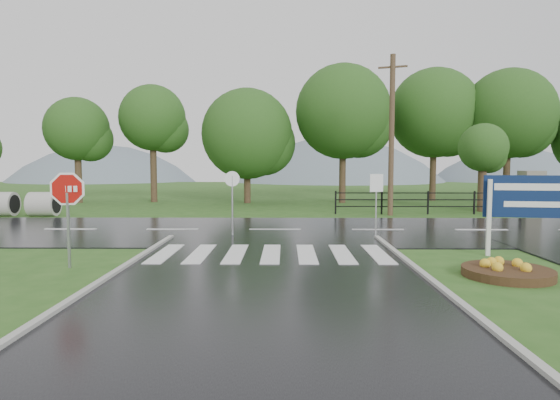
{
  "coord_description": "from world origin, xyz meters",
  "views": [
    {
      "loc": [
        0.39,
        -8.03,
        2.58
      ],
      "look_at": [
        0.24,
        6.0,
        1.5
      ],
      "focal_mm": 30.0,
      "sensor_mm": 36.0,
      "label": 1
    }
  ],
  "objects": [
    {
      "name": "estate_billboard",
      "position": [
        7.31,
        5.08,
        1.56
      ],
      "size": [
        2.57,
        0.47,
        2.27
      ],
      "color": "silver",
      "rests_on": "ground"
    },
    {
      "name": "reg_sign_round",
      "position": [
        -1.49,
        8.54,
        1.46
      ],
      "size": [
        0.53,
        0.15,
        2.33
      ],
      "color": "#939399",
      "rests_on": "ground"
    },
    {
      "name": "ground",
      "position": [
        0.0,
        0.0,
        0.0
      ],
      "size": [
        120.0,
        120.0,
        0.0
      ],
      "primitive_type": "plane",
      "color": "#2B541C",
      "rests_on": "ground"
    },
    {
      "name": "main_road",
      "position": [
        0.0,
        10.0,
        0.0
      ],
      "size": [
        90.0,
        8.0,
        0.04
      ],
      "primitive_type": "cube",
      "color": "black",
      "rests_on": "ground"
    },
    {
      "name": "reg_sign_small",
      "position": [
        3.51,
        7.94,
        1.58
      ],
      "size": [
        0.48,
        0.17,
        2.24
      ],
      "color": "#939399",
      "rests_on": "ground"
    },
    {
      "name": "pillar_west",
      "position": [
        13.0,
        16.0,
        1.18
      ],
      "size": [
        1.0,
        1.0,
        2.24
      ],
      "color": "gray",
      "rests_on": "ground"
    },
    {
      "name": "treeline",
      "position": [
        1.0,
        24.0,
        0.0
      ],
      "size": [
        83.2,
        5.2,
        10.0
      ],
      "color": "#204916",
      "rests_on": "ground"
    },
    {
      "name": "crosswalk",
      "position": [
        0.0,
        5.0,
        0.06
      ],
      "size": [
        6.5,
        2.8,
        0.02
      ],
      "color": "silver",
      "rests_on": "ground"
    },
    {
      "name": "culvert_pipes",
      "position": [
        -13.73,
        15.0,
        0.6
      ],
      "size": [
        5.5,
        1.2,
        1.2
      ],
      "color": "#9E9B93",
      "rests_on": "ground"
    },
    {
      "name": "entrance_tree_left",
      "position": [
        11.12,
        17.5,
        3.43
      ],
      "size": [
        2.61,
        2.61,
        4.79
      ],
      "color": "#3D2B1C",
      "rests_on": "ground"
    },
    {
      "name": "flower_bed",
      "position": [
        5.49,
        2.58,
        0.15
      ],
      "size": [
        1.99,
        1.99,
        0.4
      ],
      "color": "#332111",
      "rests_on": "ground"
    },
    {
      "name": "hills",
      "position": [
        3.49,
        65.0,
        -15.54
      ],
      "size": [
        102.0,
        48.0,
        48.0
      ],
      "color": "slate",
      "rests_on": "ground"
    },
    {
      "name": "utility_pole_east",
      "position": [
        5.7,
        15.5,
        4.06
      ],
      "size": [
        1.38,
        0.53,
        7.98
      ],
      "color": "#473523",
      "rests_on": "ground"
    },
    {
      "name": "fence_west",
      "position": [
        7.75,
        16.0,
        0.72
      ],
      "size": [
        9.58,
        0.08,
        1.2
      ],
      "color": "black",
      "rests_on": "ground"
    },
    {
      "name": "stop_sign",
      "position": [
        -4.97,
        3.39,
        1.77
      ],
      "size": [
        1.11,
        0.22,
        2.54
      ],
      "color": "#939399",
      "rests_on": "ground"
    }
  ]
}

